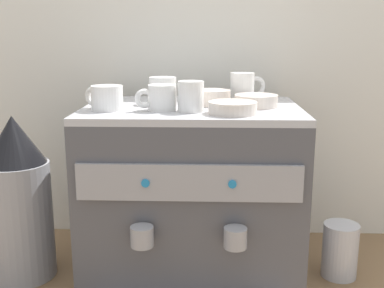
# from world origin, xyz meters

# --- Properties ---
(ground_plane) EXTENTS (4.00, 4.00, 0.00)m
(ground_plane) POSITION_xyz_m (0.00, 0.00, 0.00)
(ground_plane) COLOR brown
(tiled_backsplash_wall) EXTENTS (2.80, 0.03, 1.00)m
(tiled_backsplash_wall) POSITION_xyz_m (0.00, 0.31, 0.50)
(tiled_backsplash_wall) COLOR silver
(tiled_backsplash_wall) RESTS_ON ground_plane
(espresso_machine) EXTENTS (0.59, 0.52, 0.49)m
(espresso_machine) POSITION_xyz_m (0.00, -0.00, 0.25)
(espresso_machine) COLOR #4C4C51
(espresso_machine) RESTS_ON ground_plane
(ceramic_cup_0) EXTENTS (0.08, 0.12, 0.08)m
(ceramic_cup_0) POSITION_xyz_m (-0.08, 0.05, 0.53)
(ceramic_cup_0) COLOR white
(ceramic_cup_0) RESTS_ON espresso_machine
(ceramic_cup_1) EXTENTS (0.07, 0.11, 0.08)m
(ceramic_cup_1) POSITION_xyz_m (0.01, -0.08, 0.53)
(ceramic_cup_1) COLOR white
(ceramic_cup_1) RESTS_ON espresso_machine
(ceramic_cup_2) EXTENTS (0.11, 0.09, 0.06)m
(ceramic_cup_2) POSITION_xyz_m (-0.22, -0.07, 0.53)
(ceramic_cup_2) COLOR white
(ceramic_cup_2) RESTS_ON espresso_machine
(ceramic_cup_3) EXTENTS (0.11, 0.07, 0.07)m
(ceramic_cup_3) POSITION_xyz_m (-0.08, -0.07, 0.53)
(ceramic_cup_3) COLOR white
(ceramic_cup_3) RESTS_ON espresso_machine
(ceramic_cup_4) EXTENTS (0.11, 0.08, 0.08)m
(ceramic_cup_4) POSITION_xyz_m (0.15, 0.10, 0.54)
(ceramic_cup_4) COLOR white
(ceramic_cup_4) RESTS_ON espresso_machine
(ceramic_bowl_0) EXTENTS (0.12, 0.12, 0.03)m
(ceramic_bowl_0) POSITION_xyz_m (0.11, -0.12, 0.51)
(ceramic_bowl_0) COLOR beige
(ceramic_bowl_0) RESTS_ON espresso_machine
(ceramic_bowl_1) EXTENTS (0.12, 0.12, 0.03)m
(ceramic_bowl_1) POSITION_xyz_m (0.17, 0.00, 0.51)
(ceramic_bowl_1) COLOR beige
(ceramic_bowl_1) RESTS_ON espresso_machine
(ceramic_bowl_2) EXTENTS (0.11, 0.11, 0.04)m
(ceramic_bowl_2) POSITION_xyz_m (0.05, 0.03, 0.51)
(ceramic_bowl_2) COLOR beige
(ceramic_bowl_2) RESTS_ON espresso_machine
(coffee_grinder) EXTENTS (0.18, 0.18, 0.47)m
(coffee_grinder) POSITION_xyz_m (-0.49, -0.04, 0.23)
(coffee_grinder) COLOR #939399
(coffee_grinder) RESTS_ON ground_plane
(milk_pitcher) EXTENTS (0.10, 0.10, 0.16)m
(milk_pitcher) POSITION_xyz_m (0.43, -0.01, 0.08)
(milk_pitcher) COLOR #B7B7BC
(milk_pitcher) RESTS_ON ground_plane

